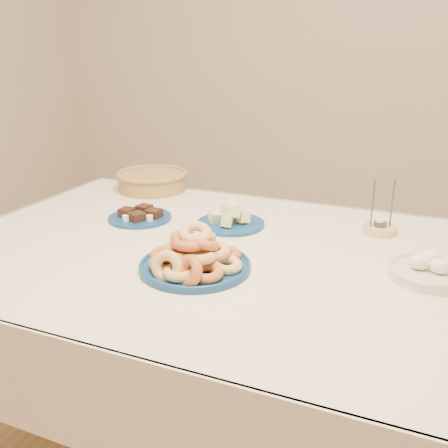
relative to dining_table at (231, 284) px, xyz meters
The scene contains 7 objects.
dining_table is the anchor object (origin of this frame).
donut_platter 0.21m from the dining_table, 104.63° to the right, with size 0.34×0.34×0.13m.
melon_plate 0.25m from the dining_table, 112.58° to the left, with size 0.29×0.29×0.08m.
brownie_plate 0.43m from the dining_table, 160.44° to the left, with size 0.27×0.27×0.04m.
wicker_basket 0.73m from the dining_table, 138.75° to the left, with size 0.38×0.38×0.08m.
candle_holder 0.51m from the dining_table, 40.15° to the left, with size 0.14×0.14×0.17m.
egg_bowl 0.54m from the dining_table, ahead, with size 0.22×0.22×0.07m.
Camera 1 is at (0.50, -1.22, 1.31)m, focal length 40.00 mm.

